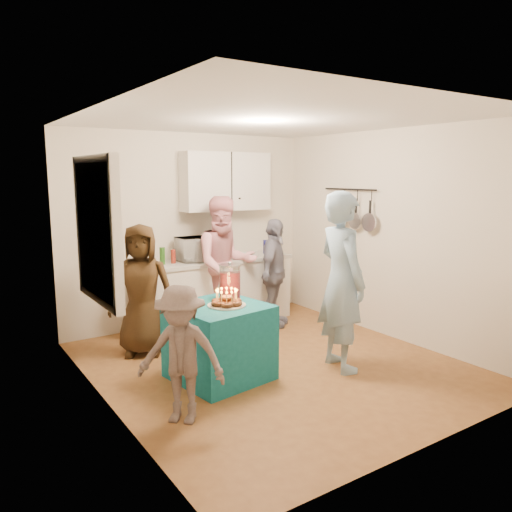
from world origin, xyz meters
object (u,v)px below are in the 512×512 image
counter (214,293)px  woman_back_left (141,290)px  man_birthday (342,281)px  woman_back_center (225,264)px  woman_back_right (274,273)px  party_table (219,342)px  child_near_left (181,355)px  punch_jar (230,282)px  microwave (199,249)px

counter → woman_back_left: bearing=-155.2°
man_birthday → woman_back_left: 2.25m
counter → woman_back_center: size_ratio=1.24×
woman_back_center → woman_back_right: bearing=-4.8°
party_table → child_near_left: bearing=-139.0°
woman_back_center → woman_back_right: (0.65, -0.19, -0.15)m
counter → woman_back_right: bearing=-40.3°
punch_jar → child_near_left: child_near_left is taller
man_birthday → child_near_left: size_ratio=1.62×
man_birthday → counter: bearing=19.9°
man_birthday → child_near_left: 1.95m
man_birthday → woman_back_right: size_ratio=1.28×
woman_back_right → woman_back_left: bearing=140.6°
party_table → woman_back_right: size_ratio=0.58×
counter → woman_back_left: size_ratio=1.47×
punch_jar → woman_back_center: (0.61, 1.14, -0.04)m
microwave → punch_jar: microwave is taller
counter → woman_back_center: 0.57m
counter → man_birthday: man_birthday is taller
woman_back_left → punch_jar: bearing=-26.6°
counter → woman_back_center: woman_back_center is taller
man_birthday → woman_back_center: size_ratio=1.06×
child_near_left → microwave: bearing=105.3°
counter → punch_jar: punch_jar is taller
counter → man_birthday: (0.34, -2.16, 0.51)m
man_birthday → woman_back_left: (-1.59, 1.58, -0.19)m
woman_back_left → counter: bearing=53.6°
woman_back_left → woman_back_right: bearing=30.1°
man_birthday → woman_back_left: bearing=56.3°
party_table → woman_back_center: bearing=57.4°
punch_jar → woman_back_right: (1.26, 0.95, -0.20)m
man_birthday → woman_back_right: 1.66m
punch_jar → man_birthday: 1.17m
microwave → punch_jar: (-0.41, -1.49, -0.14)m
microwave → child_near_left: 2.72m
party_table → man_birthday: (1.21, -0.47, 0.56)m
woman_back_right → child_near_left: bearing=178.0°
counter → man_birthday: 2.24m
party_table → man_birthday: man_birthday is taller
woman_back_center → punch_jar: bearing=-106.8°
punch_jar → woman_back_center: size_ratio=0.19×
child_near_left → punch_jar: bearing=86.3°
microwave → woman_back_left: woman_back_left is taller
party_table → woman_back_center: size_ratio=0.48×
party_table → woman_back_left: bearing=109.2°
woman_back_right → child_near_left: size_ratio=1.26×
microwave → woman_back_left: 1.23m
microwave → man_birthday: 2.23m
woman_back_right → counter: bearing=99.0°
man_birthday → woman_back_left: man_birthday is taller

